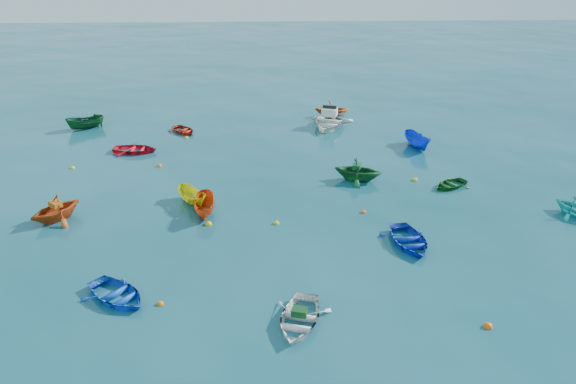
{
  "coord_description": "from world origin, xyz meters",
  "views": [
    {
      "loc": [
        -1.29,
        -25.27,
        14.33
      ],
      "look_at": [
        0.0,
        5.0,
        0.4
      ],
      "focal_mm": 35.0,
      "sensor_mm": 36.0,
      "label": 1
    }
  ],
  "objects_px": {
    "dinghy_blue_sw": "(118,299)",
    "dinghy_blue_se": "(409,245)",
    "dinghy_white_near": "(299,323)",
    "motorboat_white": "(329,126)"
  },
  "relations": [
    {
      "from": "dinghy_white_near",
      "to": "dinghy_blue_se",
      "type": "height_order",
      "value": "dinghy_blue_se"
    },
    {
      "from": "motorboat_white",
      "to": "dinghy_blue_sw",
      "type": "bearing_deg",
      "value": -99.03
    },
    {
      "from": "dinghy_blue_sw",
      "to": "dinghy_blue_se",
      "type": "xyz_separation_m",
      "value": [
        13.7,
        4.09,
        0.0
      ]
    },
    {
      "from": "dinghy_blue_se",
      "to": "motorboat_white",
      "type": "xyz_separation_m",
      "value": [
        -1.92,
        19.57,
        0.0
      ]
    },
    {
      "from": "dinghy_blue_sw",
      "to": "dinghy_white_near",
      "type": "relative_size",
      "value": 0.98
    },
    {
      "from": "dinghy_blue_sw",
      "to": "motorboat_white",
      "type": "height_order",
      "value": "motorboat_white"
    },
    {
      "from": "dinghy_blue_sw",
      "to": "dinghy_blue_se",
      "type": "distance_m",
      "value": 14.29
    },
    {
      "from": "dinghy_white_near",
      "to": "motorboat_white",
      "type": "xyz_separation_m",
      "value": [
        4.05,
        25.66,
        0.0
      ]
    },
    {
      "from": "dinghy_white_near",
      "to": "dinghy_blue_se",
      "type": "xyz_separation_m",
      "value": [
        5.96,
        6.09,
        0.0
      ]
    },
    {
      "from": "dinghy_blue_sw",
      "to": "dinghy_white_near",
      "type": "xyz_separation_m",
      "value": [
        7.73,
        -2.0,
        0.0
      ]
    }
  ]
}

